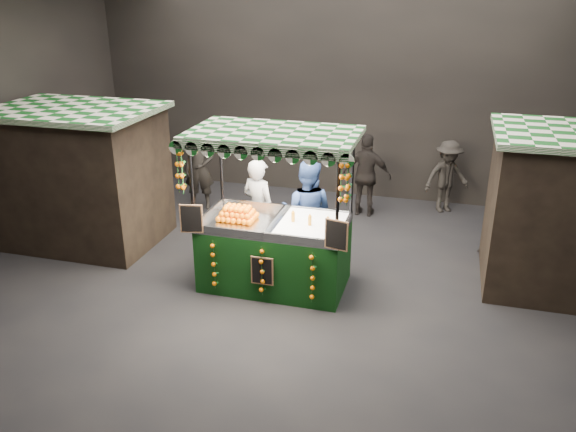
# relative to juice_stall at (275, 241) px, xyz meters

# --- Properties ---
(ground) EXTENTS (12.00, 12.00, 0.00)m
(ground) POSITION_rel_juice_stall_xyz_m (0.32, -0.18, -0.81)
(ground) COLOR black
(ground) RESTS_ON ground
(market_hall) EXTENTS (12.10, 10.10, 5.05)m
(market_hall) POSITION_rel_juice_stall_xyz_m (0.32, -0.18, 2.57)
(market_hall) COLOR black
(market_hall) RESTS_ON ground
(neighbour_stall_left) EXTENTS (3.00, 2.20, 2.60)m
(neighbour_stall_left) POSITION_rel_juice_stall_xyz_m (-4.08, 0.82, 0.50)
(neighbour_stall_left) COLOR black
(neighbour_stall_left) RESTS_ON ground
(juice_stall) EXTENTS (2.70, 1.59, 2.62)m
(juice_stall) POSITION_rel_juice_stall_xyz_m (0.00, 0.00, 0.00)
(juice_stall) COLOR black
(juice_stall) RESTS_ON ground
(vendor_grey) EXTENTS (0.81, 0.67, 1.88)m
(vendor_grey) POSITION_rel_juice_stall_xyz_m (-0.57, 0.93, 0.13)
(vendor_grey) COLOR gray
(vendor_grey) RESTS_ON ground
(vendor_blue) EXTENTS (0.93, 0.73, 1.91)m
(vendor_blue) POSITION_rel_juice_stall_xyz_m (0.29, 1.00, 0.14)
(vendor_blue) COLOR navy
(vendor_blue) RESTS_ON ground
(shopper_0) EXTENTS (0.74, 0.57, 1.79)m
(shopper_0) POSITION_rel_juice_stall_xyz_m (-2.64, 3.02, 0.08)
(shopper_0) COLOR black
(shopper_0) RESTS_ON ground
(shopper_1) EXTENTS (1.18, 1.09, 1.94)m
(shopper_1) POSITION_rel_juice_stall_xyz_m (3.72, 2.04, 0.16)
(shopper_1) COLOR #2B2623
(shopper_1) RESTS_ON ground
(shopper_2) EXTENTS (1.07, 0.50, 1.78)m
(shopper_2) POSITION_rel_juice_stall_xyz_m (0.96, 3.58, 0.08)
(shopper_2) COLOR black
(shopper_2) RESTS_ON ground
(shopper_3) EXTENTS (1.19, 1.03, 1.59)m
(shopper_3) POSITION_rel_juice_stall_xyz_m (2.61, 4.26, -0.02)
(shopper_3) COLOR #2B2623
(shopper_3) RESTS_ON ground
(shopper_4) EXTENTS (1.11, 0.98, 1.90)m
(shopper_4) POSITION_rel_juice_stall_xyz_m (-4.18, 2.79, 0.14)
(shopper_4) COLOR #2B2523
(shopper_4) RESTS_ON ground
(shopper_5) EXTENTS (0.91, 1.86, 1.92)m
(shopper_5) POSITION_rel_juice_stall_xyz_m (4.55, 2.53, 0.15)
(shopper_5) COLOR black
(shopper_5) RESTS_ON ground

